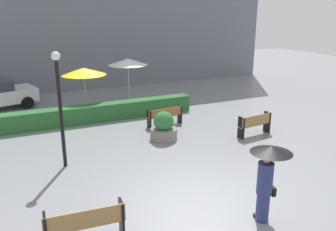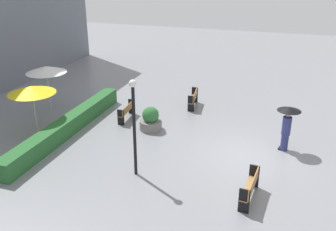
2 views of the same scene
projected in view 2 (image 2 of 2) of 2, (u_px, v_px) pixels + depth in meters
The scene contains 10 objects.
ground_plane at pixel (247, 155), 16.09m from camera, with size 60.00×60.00×0.00m, color gray.
bench_far_right at pixel (194, 98), 21.13m from camera, with size 1.64×0.53×0.90m.
bench_near_left at pixel (251, 186), 12.94m from camera, with size 1.80×0.50×0.89m.
bench_back_row at pixel (127, 110), 19.49m from camera, with size 1.71×0.44×0.81m.
pedestrian_with_umbrella at pixel (287, 122), 16.04m from camera, with size 1.00×1.00×1.97m.
planter_pot at pixel (151, 120), 18.31m from camera, with size 1.09×1.09×1.16m.
lamp_post at pixel (134, 118), 13.77m from camera, with size 0.28×0.28×3.82m.
patio_umbrella_yellow at pixel (32, 90), 17.43m from camera, with size 2.20×2.20×2.32m.
patio_umbrella_white at pixel (46, 69), 19.99m from camera, with size 2.14×2.14×2.48m.
hedge_strip at pixel (68, 126), 17.92m from camera, with size 9.22×0.70×0.80m, color #28602D.
Camera 2 is at (-14.55, -1.25, 7.75)m, focal length 40.33 mm.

